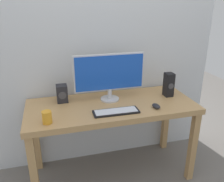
% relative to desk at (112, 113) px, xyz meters
% --- Properties ---
extents(ground_plane, '(6.00, 6.00, 0.00)m').
position_rel_desk_xyz_m(ground_plane, '(0.00, 0.00, -0.64)').
color(ground_plane, slate).
extents(wall_back, '(2.26, 0.04, 3.00)m').
position_rel_desk_xyz_m(wall_back, '(0.00, 0.34, 0.86)').
color(wall_back, silver).
rests_on(wall_back, ground_plane).
extents(desk, '(1.44, 0.61, 0.73)m').
position_rel_desk_xyz_m(desk, '(0.00, 0.00, 0.00)').
color(desk, tan).
rests_on(desk, ground_plane).
extents(monitor, '(0.62, 0.17, 0.42)m').
position_rel_desk_xyz_m(monitor, '(0.01, 0.10, 0.32)').
color(monitor, silver).
rests_on(monitor, desk).
extents(keyboard_primary, '(0.37, 0.13, 0.02)m').
position_rel_desk_xyz_m(keyboard_primary, '(-0.01, -0.17, 0.09)').
color(keyboard_primary, black).
rests_on(keyboard_primary, desk).
extents(mouse, '(0.07, 0.10, 0.04)m').
position_rel_desk_xyz_m(mouse, '(0.33, -0.17, 0.10)').
color(mouse, '#232328').
rests_on(mouse, desk).
extents(speaker_right, '(0.08, 0.09, 0.22)m').
position_rel_desk_xyz_m(speaker_right, '(0.55, 0.05, 0.20)').
color(speaker_right, black).
rests_on(speaker_right, desk).
extents(speaker_left, '(0.09, 0.10, 0.15)m').
position_rel_desk_xyz_m(speaker_left, '(-0.40, 0.17, 0.16)').
color(speaker_left, '#232328').
rests_on(speaker_left, desk).
extents(coffee_mug, '(0.07, 0.07, 0.09)m').
position_rel_desk_xyz_m(coffee_mug, '(-0.54, -0.20, 0.13)').
color(coffee_mug, orange).
rests_on(coffee_mug, desk).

